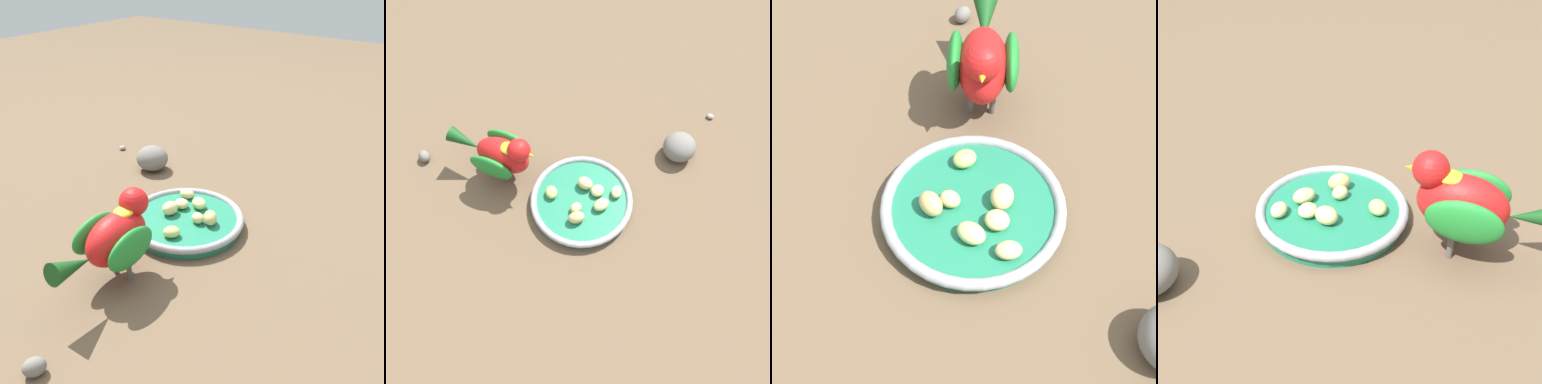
% 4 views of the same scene
% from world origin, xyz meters
% --- Properties ---
extents(ground_plane, '(4.00, 4.00, 0.00)m').
position_xyz_m(ground_plane, '(0.00, 0.00, 0.00)').
color(ground_plane, brown).
extents(feeding_bowl, '(0.21, 0.21, 0.03)m').
position_xyz_m(feeding_bowl, '(0.00, 0.03, 0.01)').
color(feeding_bowl, '#1E7251').
rests_on(feeding_bowl, ground_plane).
extents(apple_piece_0, '(0.04, 0.04, 0.02)m').
position_xyz_m(apple_piece_0, '(0.04, 0.03, 0.03)').
color(apple_piece_0, '#C6D17A').
rests_on(apple_piece_0, feeding_bowl).
extents(apple_piece_1, '(0.04, 0.04, 0.02)m').
position_xyz_m(apple_piece_1, '(-0.06, 0.01, 0.03)').
color(apple_piece_1, '#B2CC66').
rests_on(apple_piece_1, feeding_bowl).
extents(apple_piece_2, '(0.03, 0.03, 0.02)m').
position_xyz_m(apple_piece_2, '(0.00, 0.00, 0.03)').
color(apple_piece_2, '#E5C67F').
rests_on(apple_piece_2, feeding_bowl).
extents(apple_piece_3, '(0.04, 0.04, 0.03)m').
position_xyz_m(apple_piece_3, '(0.01, -0.02, 0.03)').
color(apple_piece_3, tan).
rests_on(apple_piece_3, feeding_bowl).
extents(apple_piece_4, '(0.04, 0.03, 0.03)m').
position_xyz_m(apple_piece_4, '(-0.01, 0.06, 0.03)').
color(apple_piece_4, '#E5C67F').
rests_on(apple_piece_4, feeding_bowl).
extents(apple_piece_5, '(0.03, 0.03, 0.02)m').
position_xyz_m(apple_piece_5, '(0.02, 0.05, 0.03)').
color(apple_piece_5, '#E5C67F').
rests_on(apple_piece_5, feeding_bowl).
extents(apple_piece_6, '(0.03, 0.03, 0.02)m').
position_xyz_m(apple_piece_6, '(0.06, 0.07, 0.03)').
color(apple_piece_6, '#E5C67F').
rests_on(apple_piece_6, feeding_bowl).
extents(parrot, '(0.20, 0.10, 0.14)m').
position_xyz_m(parrot, '(-0.18, 0.02, 0.08)').
color(parrot, '#59544C').
rests_on(parrot, ground_plane).
extents(rock_large, '(0.08, 0.08, 0.06)m').
position_xyz_m(rock_large, '(0.14, 0.23, 0.03)').
color(rock_large, slate).
rests_on(rock_large, ground_plane).
extents(pebble_0, '(0.04, 0.04, 0.02)m').
position_xyz_m(pebble_0, '(-0.37, -0.02, 0.01)').
color(pebble_0, slate).
rests_on(pebble_0, ground_plane).
extents(pebble_1, '(0.02, 0.01, 0.01)m').
position_xyz_m(pebble_1, '(0.18, 0.37, 0.01)').
color(pebble_1, gray).
rests_on(pebble_1, ground_plane).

